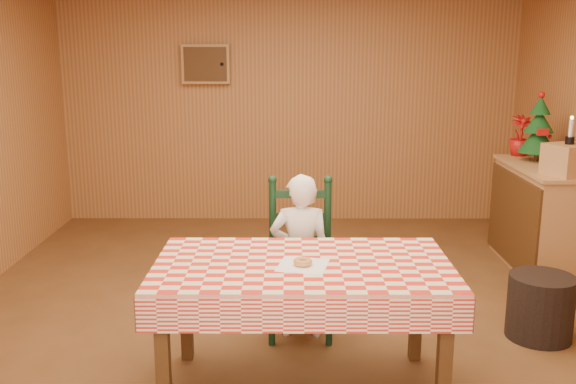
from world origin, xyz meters
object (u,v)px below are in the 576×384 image
object	(u,v)px
dining_table	(303,277)
shelf_unit	(541,218)
christmas_tree	(539,130)
ladder_chair	(300,262)
seated_child	(300,256)
crate	(568,160)
storage_bin	(540,307)

from	to	relation	value
dining_table	shelf_unit	world-z (taller)	shelf_unit
christmas_tree	ladder_chair	bearing A→B (deg)	-144.45
seated_child	christmas_tree	distance (m)	2.75
seated_child	shelf_unit	xyz separation A→B (m)	(2.14, 1.34, -0.10)
ladder_chair	crate	xyz separation A→B (m)	(2.15, 0.88, 0.55)
dining_table	christmas_tree	size ratio (longest dim) A/B	2.67
ladder_chair	seated_child	distance (m)	0.08
ladder_chair	storage_bin	world-z (taller)	ladder_chair
ladder_chair	christmas_tree	size ratio (longest dim) A/B	1.74
crate	storage_bin	world-z (taller)	crate
christmas_tree	crate	bearing A→B (deg)	-90.00
shelf_unit	dining_table	bearing A→B (deg)	-135.91
ladder_chair	storage_bin	size ratio (longest dim) A/B	2.47
seated_child	storage_bin	xyz separation A→B (m)	(1.62, -0.05, -0.34)
crate	christmas_tree	distance (m)	0.67
shelf_unit	christmas_tree	xyz separation A→B (m)	(0.01, 0.25, 0.74)
ladder_chair	crate	distance (m)	2.39
seated_child	storage_bin	distance (m)	1.66
crate	christmas_tree	xyz separation A→B (m)	(-0.00, 0.65, 0.16)
christmas_tree	storage_bin	xyz separation A→B (m)	(-0.52, -1.64, -0.99)
storage_bin	dining_table	bearing A→B (deg)	-157.22
seated_child	shelf_unit	world-z (taller)	seated_child
shelf_unit	storage_bin	distance (m)	1.50
ladder_chair	dining_table	bearing A→B (deg)	-90.00
ladder_chair	seated_child	world-z (taller)	seated_child
ladder_chair	christmas_tree	bearing A→B (deg)	35.55
shelf_unit	crate	world-z (taller)	crate
seated_child	christmas_tree	size ratio (longest dim) A/B	1.81
dining_table	seated_child	world-z (taller)	seated_child
crate	storage_bin	size ratio (longest dim) A/B	0.68
crate	shelf_unit	bearing A→B (deg)	91.23
shelf_unit	storage_bin	xyz separation A→B (m)	(-0.51, -1.39, -0.25)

